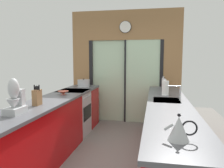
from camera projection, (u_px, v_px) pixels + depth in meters
name	position (u px, v px, depth m)	size (l,w,h in m)	color
ground_plane	(111.00, 151.00, 3.76)	(5.04, 7.60, 0.02)	slate
back_wall_unit	(125.00, 60.00, 5.34)	(2.64, 0.12, 2.70)	olive
left_counter_run	(48.00, 130.00, 3.42)	(0.62, 3.80, 0.92)	#AD0C0F
right_counter_run	(168.00, 134.00, 3.25)	(0.62, 3.80, 0.92)	#AD0C0F
sink_faucet	(178.00, 90.00, 3.39)	(0.19, 0.02, 0.23)	#B7BABC
oven_range	(74.00, 113.00, 4.51)	(0.60, 0.60, 0.92)	#B7BABC
mixing_bowl	(63.00, 93.00, 3.92)	(0.20, 0.20, 0.07)	#BC4C38
knife_block	(37.00, 97.00, 3.04)	(0.09, 0.14, 0.28)	brown
stand_mixer	(15.00, 100.00, 2.56)	(0.17, 0.27, 0.42)	#B7BABC
stock_pot	(84.00, 83.00, 5.05)	(0.28, 0.28, 0.19)	#B7BABC
kettle	(179.00, 129.00, 1.73)	(0.26, 0.17, 0.22)	#B7BABC
soap_bottle_near	(164.00, 86.00, 4.27)	(0.06, 0.06, 0.28)	silver
soap_bottle_far	(163.00, 83.00, 4.80)	(0.06, 0.06, 0.27)	silver
paper_towel_roll	(165.00, 88.00, 3.85)	(0.13, 0.13, 0.29)	#B7BABC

